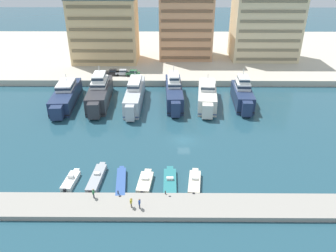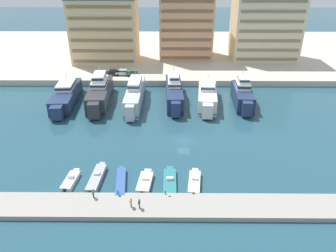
{
  "view_description": "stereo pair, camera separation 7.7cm",
  "coord_description": "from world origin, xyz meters",
  "px_view_note": "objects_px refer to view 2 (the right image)",
  "views": [
    {
      "loc": [
        -2.9,
        -58.64,
        33.78
      ],
      "look_at": [
        -3.31,
        1.68,
        2.5
      ],
      "focal_mm": 35.0,
      "sensor_mm": 36.0,
      "label": 1
    },
    {
      "loc": [
        -2.82,
        -58.63,
        33.78
      ],
      "look_at": [
        -3.31,
        1.68,
        2.5
      ],
      "focal_mm": 35.0,
      "sensor_mm": 36.0,
      "label": 2
    }
  ],
  "objects_px": {
    "yacht_silver_mid_left": "(135,95)",
    "pedestrian_near_edge": "(131,202)",
    "motorboat_cream_center_left": "(145,182)",
    "yacht_charcoal_left": "(100,93)",
    "yacht_ivory_center": "(207,96)",
    "pedestrian_far_side": "(93,192)",
    "motorboat_blue_mid_left": "(121,182)",
    "car_black_far_left": "(113,72)",
    "pedestrian_mid_deck": "(139,203)",
    "motorboat_white_far_left": "(71,180)",
    "motorboat_grey_left": "(97,178)",
    "motorboat_teal_center": "(170,182)",
    "yacht_navy_center_left": "(174,92)",
    "yacht_navy_far_left": "(66,95)",
    "car_green_mid_left": "(133,73)",
    "car_silver_left": "(123,72)",
    "motorboat_cream_center_right": "(194,182)",
    "yacht_navy_center_right": "(243,95)"
  },
  "relations": [
    {
      "from": "motorboat_blue_mid_left",
      "to": "pedestrian_far_side",
      "type": "relative_size",
      "value": 5.1
    },
    {
      "from": "yacht_ivory_center",
      "to": "car_green_mid_left",
      "type": "xyz_separation_m",
      "value": [
        -20.57,
        16.89,
        0.5
      ]
    },
    {
      "from": "motorboat_cream_center_left",
      "to": "pedestrian_far_side",
      "type": "distance_m",
      "value": 8.9
    },
    {
      "from": "motorboat_cream_center_right",
      "to": "motorboat_cream_center_left",
      "type": "bearing_deg",
      "value": 179.74
    },
    {
      "from": "yacht_ivory_center",
      "to": "pedestrian_near_edge",
      "type": "height_order",
      "value": "yacht_ivory_center"
    },
    {
      "from": "car_black_far_left",
      "to": "car_green_mid_left",
      "type": "xyz_separation_m",
      "value": [
        6.23,
        -0.63,
        0.0
      ]
    },
    {
      "from": "motorboat_grey_left",
      "to": "motorboat_teal_center",
      "type": "distance_m",
      "value": 12.43
    },
    {
      "from": "motorboat_teal_center",
      "to": "yacht_charcoal_left",
      "type": "bearing_deg",
      "value": 117.81
    },
    {
      "from": "car_black_far_left",
      "to": "yacht_navy_far_left",
      "type": "bearing_deg",
      "value": -118.68
    },
    {
      "from": "yacht_navy_center_left",
      "to": "pedestrian_near_edge",
      "type": "xyz_separation_m",
      "value": [
        -6.67,
        -41.99,
        -0.81
      ]
    },
    {
      "from": "motorboat_white_far_left",
      "to": "pedestrian_far_side",
      "type": "relative_size",
      "value": 3.63
    },
    {
      "from": "motorboat_grey_left",
      "to": "pedestrian_near_edge",
      "type": "height_order",
      "value": "pedestrian_near_edge"
    },
    {
      "from": "motorboat_white_far_left",
      "to": "motorboat_grey_left",
      "type": "bearing_deg",
      "value": 8.84
    },
    {
      "from": "motorboat_grey_left",
      "to": "motorboat_teal_center",
      "type": "height_order",
      "value": "motorboat_grey_left"
    },
    {
      "from": "yacht_navy_far_left",
      "to": "yacht_navy_center_left",
      "type": "xyz_separation_m",
      "value": [
        27.75,
        1.59,
        0.51
      ]
    },
    {
      "from": "car_silver_left",
      "to": "motorboat_grey_left",
      "type": "bearing_deg",
      "value": -87.74
    },
    {
      "from": "pedestrian_near_edge",
      "to": "pedestrian_far_side",
      "type": "relative_size",
      "value": 1.03
    },
    {
      "from": "yacht_navy_center_left",
      "to": "car_black_far_left",
      "type": "xyz_separation_m",
      "value": [
        -18.34,
        15.62,
        0.14
      ]
    },
    {
      "from": "motorboat_grey_left",
      "to": "yacht_ivory_center",
      "type": "bearing_deg",
      "value": 56.14
    },
    {
      "from": "pedestrian_mid_deck",
      "to": "motorboat_white_far_left",
      "type": "bearing_deg",
      "value": 149.5
    },
    {
      "from": "motorboat_white_far_left",
      "to": "motorboat_cream_center_left",
      "type": "xyz_separation_m",
      "value": [
        12.49,
        -0.36,
        0.01
      ]
    },
    {
      "from": "motorboat_grey_left",
      "to": "pedestrian_mid_deck",
      "type": "xyz_separation_m",
      "value": [
        7.94,
        -7.82,
        1.34
      ]
    },
    {
      "from": "pedestrian_mid_deck",
      "to": "yacht_charcoal_left",
      "type": "bearing_deg",
      "value": 108.4
    },
    {
      "from": "motorboat_teal_center",
      "to": "pedestrian_near_edge",
      "type": "relative_size",
      "value": 4.99
    },
    {
      "from": "yacht_ivory_center",
      "to": "pedestrian_far_side",
      "type": "xyz_separation_m",
      "value": [
        -21.11,
        -38.03,
        -0.48
      ]
    },
    {
      "from": "motorboat_grey_left",
      "to": "pedestrian_near_edge",
      "type": "xyz_separation_m",
      "value": [
        6.7,
        -7.57,
        1.34
      ]
    },
    {
      "from": "pedestrian_mid_deck",
      "to": "pedestrian_far_side",
      "type": "distance_m",
      "value": 7.59
    },
    {
      "from": "motorboat_cream_center_left",
      "to": "yacht_charcoal_left",
      "type": "bearing_deg",
      "value": 112.18
    },
    {
      "from": "motorboat_cream_center_left",
      "to": "car_black_far_left",
      "type": "bearing_deg",
      "value": 104.55
    },
    {
      "from": "yacht_ivory_center",
      "to": "motorboat_white_far_left",
      "type": "bearing_deg",
      "value": -128.13
    },
    {
      "from": "yacht_silver_mid_left",
      "to": "pedestrian_near_edge",
      "type": "distance_m",
      "value": 40.32
    },
    {
      "from": "motorboat_cream_center_left",
      "to": "motorboat_white_far_left",
      "type": "bearing_deg",
      "value": 178.33
    },
    {
      "from": "car_silver_left",
      "to": "yacht_navy_center_left",
      "type": "bearing_deg",
      "value": -45.36
    },
    {
      "from": "motorboat_white_far_left",
      "to": "pedestrian_mid_deck",
      "type": "height_order",
      "value": "pedestrian_mid_deck"
    },
    {
      "from": "yacht_ivory_center",
      "to": "motorboat_cream_center_right",
      "type": "relative_size",
      "value": 2.7
    },
    {
      "from": "motorboat_white_far_left",
      "to": "motorboat_cream_center_left",
      "type": "relative_size",
      "value": 0.92
    },
    {
      "from": "yacht_charcoal_left",
      "to": "car_black_far_left",
      "type": "distance_m",
      "value": 16.65
    },
    {
      "from": "yacht_navy_far_left",
      "to": "pedestrian_mid_deck",
      "type": "distance_m",
      "value": 46.38
    },
    {
      "from": "motorboat_blue_mid_left",
      "to": "car_silver_left",
      "type": "height_order",
      "value": "car_silver_left"
    },
    {
      "from": "motorboat_cream_center_left",
      "to": "car_black_far_left",
      "type": "xyz_separation_m",
      "value": [
        -13.25,
        51.06,
        2.33
      ]
    },
    {
      "from": "car_black_far_left",
      "to": "car_green_mid_left",
      "type": "distance_m",
      "value": 6.26
    },
    {
      "from": "yacht_navy_center_left",
      "to": "motorboat_cream_center_left",
      "type": "xyz_separation_m",
      "value": [
        -5.09,
        -35.44,
        -2.19
      ]
    },
    {
      "from": "yacht_navy_center_left",
      "to": "yacht_ivory_center",
      "type": "distance_m",
      "value": 8.68
    },
    {
      "from": "motorboat_grey_left",
      "to": "pedestrian_near_edge",
      "type": "bearing_deg",
      "value": -48.51
    },
    {
      "from": "car_green_mid_left",
      "to": "motorboat_white_far_left",
      "type": "bearing_deg",
      "value": -96.23
    },
    {
      "from": "car_black_far_left",
      "to": "motorboat_cream_center_left",
      "type": "bearing_deg",
      "value": -75.45
    },
    {
      "from": "motorboat_grey_left",
      "to": "pedestrian_mid_deck",
      "type": "distance_m",
      "value": 11.23
    },
    {
      "from": "yacht_navy_far_left",
      "to": "pedestrian_far_side",
      "type": "height_order",
      "value": "yacht_navy_far_left"
    },
    {
      "from": "yacht_navy_center_right",
      "to": "pedestrian_mid_deck",
      "type": "distance_m",
      "value": 46.33
    },
    {
      "from": "motorboat_blue_mid_left",
      "to": "pedestrian_far_side",
      "type": "height_order",
      "value": "pedestrian_far_side"
    }
  ]
}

